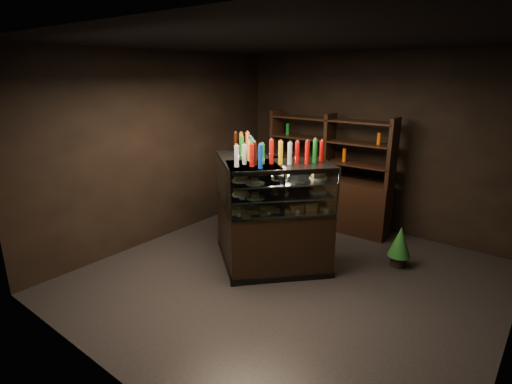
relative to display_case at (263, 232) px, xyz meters
The scene contains 7 objects.
ground 0.73m from the display_case, ahead, with size 5.00×5.00×0.00m, color black.
room_shell 1.52m from the display_case, ahead, with size 5.02×5.02×3.01m.
display_case is the anchor object (origin of this frame).
food_display 0.62m from the display_case, 85.98° to the right, with size 1.60×1.05×0.47m.
bottles_top 1.16m from the display_case, 94.02° to the left, with size 1.42×0.91×0.30m.
potted_conifer 1.95m from the display_case, 37.64° to the left, with size 0.32×0.32×0.68m.
back_shelving 1.96m from the display_case, 91.79° to the left, with size 2.25×0.50×2.00m.
Camera 1 is at (2.63, -4.05, 2.68)m, focal length 28.00 mm.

